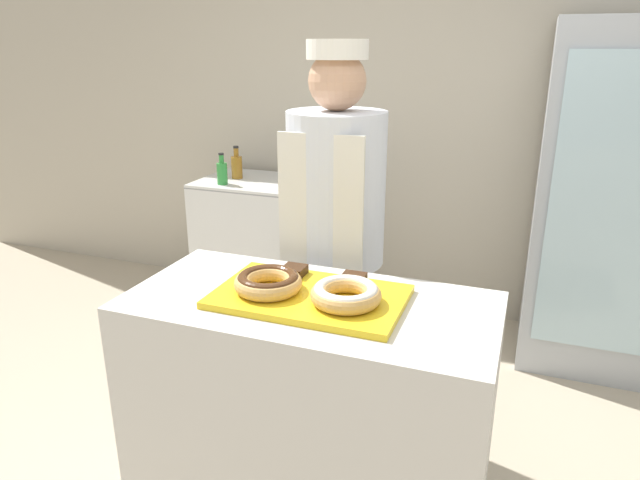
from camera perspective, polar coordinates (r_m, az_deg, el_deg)
The scene contains 14 objects.
wall_back at distance 3.82m, azimuth 10.99°, elevation 12.30°, with size 8.00×0.06×2.70m.
display_counter at distance 2.16m, azimuth -0.97°, elevation -17.63°, with size 1.24×0.60×0.96m.
serving_tray at distance 1.91m, azimuth -1.06°, elevation -5.68°, with size 0.63×0.39×0.02m.
donut_chocolate_glaze at distance 1.92m, azimuth -5.21°, elevation -4.16°, with size 0.23×0.23×0.06m.
donut_light_glaze at distance 1.82m, azimuth 2.60°, elevation -5.35°, with size 0.23×0.23×0.06m.
brownie_back_left at distance 2.05m, azimuth -2.60°, elevation -3.07°, with size 0.08×0.08×0.03m.
brownie_back_right at distance 1.98m, azimuth 3.35°, elevation -3.92°, with size 0.08×0.08×0.03m.
baker_person at distance 2.49m, azimuth 1.52°, elevation -0.52°, with size 0.42×0.42×1.79m.
beverage_fridge at distance 3.49m, azimuth 26.43°, elevation 3.39°, with size 0.70×0.64×1.90m.
chest_freezer at distance 3.96m, azimuth -4.66°, elevation -0.48°, with size 0.99×0.60×0.91m.
bottle_amber at distance 3.94m, azimuth -8.32°, elevation 7.34°, with size 0.07×0.07×0.22m.
bottle_green at distance 3.78m, azimuth -9.76°, elevation 6.69°, with size 0.07×0.07×0.20m.
bottle_blue at distance 3.74m, azimuth 0.12°, elevation 7.08°, with size 0.08×0.08×0.24m.
bottle_orange at distance 3.92m, azimuth -0.94°, elevation 7.75°, with size 0.06×0.06×0.26m.
Camera 1 is at (0.64, -1.62, 1.77)m, focal length 32.00 mm.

